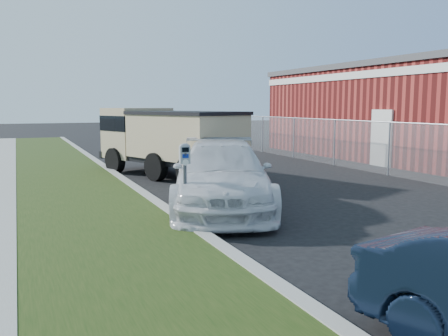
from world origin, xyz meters
name	(u,v)px	position (x,y,z in m)	size (l,w,h in m)	color
ground	(303,217)	(0.00, 0.00, 0.00)	(120.00, 120.00, 0.00)	black
streetside	(18,218)	(-5.57, 2.00, 0.07)	(6.12, 50.00, 0.15)	gray
chainlink_fence	(335,133)	(6.00, 7.00, 1.26)	(0.06, 30.06, 30.00)	slate
brick_building	(429,111)	(12.00, 8.00, 2.13)	(9.20, 14.20, 4.17)	maroon
parking_meter	(185,165)	(-2.61, 0.10, 1.23)	(0.22, 0.16, 1.50)	#3F4247
white_wagon	(221,175)	(-1.23, 1.55, 0.76)	(2.14, 5.27, 1.53)	silver
dump_truck	(167,138)	(-0.86, 7.04, 1.28)	(4.02, 6.15, 2.27)	black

